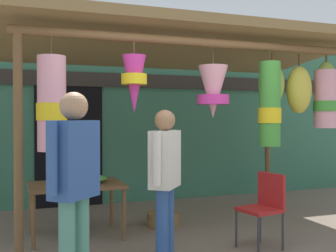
# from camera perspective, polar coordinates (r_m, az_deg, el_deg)

# --- Properties ---
(ground_plane) EXTENTS (30.00, 30.00, 0.00)m
(ground_plane) POSITION_cam_1_polar(r_m,az_deg,el_deg) (4.95, 1.54, -16.17)
(ground_plane) COLOR #756656
(shop_facade) EXTENTS (11.04, 0.29, 3.41)m
(shop_facade) POSITION_cam_1_polar(r_m,az_deg,el_deg) (7.40, -6.54, 2.93)
(shop_facade) COLOR #387056
(shop_facade) RESTS_ON ground_plane
(market_stall_canopy) EXTENTS (4.65, 2.43, 2.62)m
(market_stall_canopy) POSITION_cam_1_polar(r_m,az_deg,el_deg) (5.59, 3.34, 8.74)
(market_stall_canopy) COLOR brown
(market_stall_canopy) RESTS_ON ground_plane
(display_table) EXTENTS (1.13, 0.78, 0.66)m
(display_table) POSITION_cam_1_polar(r_m,az_deg,el_deg) (5.31, -12.41, -8.40)
(display_table) COLOR brown
(display_table) RESTS_ON ground_plane
(flower_heap_on_table) EXTENTS (0.69, 0.48, 0.11)m
(flower_heap_on_table) POSITION_cam_1_polar(r_m,az_deg,el_deg) (5.30, -11.89, -7.08)
(flower_heap_on_table) COLOR green
(flower_heap_on_table) RESTS_ON display_table
(folding_chair) EXTENTS (0.47, 0.47, 0.84)m
(folding_chair) POSITION_cam_1_polar(r_m,az_deg,el_deg) (4.91, 13.01, -10.26)
(folding_chair) COLOR #AD1E1E
(folding_chair) RESTS_ON ground_plane
(wicker_basket_by_table) EXTENTS (0.45, 0.45, 0.19)m
(wicker_basket_by_table) POSITION_cam_1_polar(r_m,az_deg,el_deg) (5.83, -0.65, -12.55)
(wicker_basket_by_table) COLOR brown
(wicker_basket_by_table) RESTS_ON ground_plane
(vendor_in_orange) EXTENTS (0.45, 0.44, 1.68)m
(vendor_in_orange) POSITION_cam_1_polar(r_m,az_deg,el_deg) (3.45, -12.68, -6.87)
(vendor_in_orange) COLOR #4C8E7A
(vendor_in_orange) RESTS_ON ground_plane
(customer_foreground) EXTENTS (0.42, 0.49, 1.55)m
(customer_foreground) POSITION_cam_1_polar(r_m,az_deg,el_deg) (4.25, -0.42, -6.47)
(customer_foreground) COLOR #2D5193
(customer_foreground) RESTS_ON ground_plane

